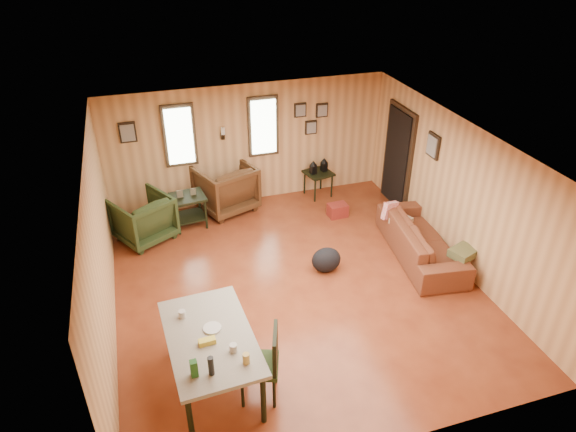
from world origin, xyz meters
name	(u,v)px	position (x,y,z in m)	size (l,w,h in m)	color
room	(301,210)	(0.17, 0.27, 1.21)	(5.54, 6.04, 2.44)	brown
sofa	(422,234)	(2.30, 0.15, 0.43)	(2.20, 0.64, 0.86)	brown
recliner_brown	(225,186)	(-0.55, 2.73, 0.52)	(1.00, 0.94, 1.03)	#472A15
recliner_green	(143,216)	(-2.17, 2.10, 0.46)	(0.90, 0.84, 0.93)	#273518
end_table	(189,205)	(-1.33, 2.31, 0.43)	(0.67, 0.62, 0.78)	black
side_table	(319,171)	(1.38, 2.73, 0.55)	(0.61, 0.61, 0.81)	black
cooler	(338,210)	(1.45, 1.80, 0.13)	(0.37, 0.28, 0.26)	maroon
backpack	(326,260)	(0.60, 0.22, 0.21)	(0.53, 0.43, 0.42)	black
sofa_pillows	(427,233)	(2.33, 0.06, 0.50)	(1.01, 1.75, 0.36)	brown
dining_table	(210,342)	(-1.59, -1.63, 0.76)	(1.07, 1.69, 1.08)	gray
dining_chair	(265,361)	(-1.01, -1.93, 0.57)	(0.59, 0.59, 1.02)	#273518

